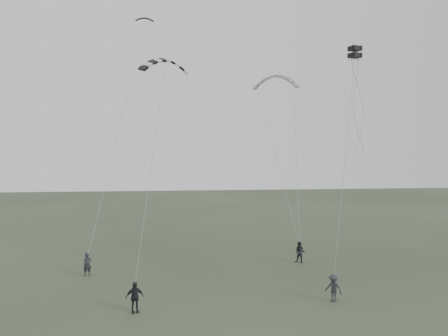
{
  "coord_description": "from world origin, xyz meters",
  "views": [
    {
      "loc": [
        -2.6,
        -24.81,
        8.18
      ],
      "look_at": [
        0.93,
        4.93,
        7.13
      ],
      "focal_mm": 35.0,
      "sensor_mm": 36.0,
      "label": 1
    }
  ],
  "objects": [
    {
      "name": "ground",
      "position": [
        0.0,
        0.0,
        0.0
      ],
      "size": [
        140.0,
        140.0,
        0.0
      ],
      "primitive_type": "plane",
      "color": "#2E3D27",
      "rests_on": "ground"
    },
    {
      "name": "flyer_left",
      "position": [
        -8.23,
        4.78,
        0.75
      ],
      "size": [
        0.65,
        0.56,
        1.51
      ],
      "primitive_type": "imported",
      "rotation": [
        0.0,
        0.0,
        0.43
      ],
      "color": "#222228",
      "rests_on": "ground"
    },
    {
      "name": "flyer_right",
      "position": [
        6.78,
        6.43,
        0.79
      ],
      "size": [
        0.97,
        0.92,
        1.58
      ],
      "primitive_type": "imported",
      "rotation": [
        0.0,
        0.0,
        -0.58
      ],
      "color": "#222226",
      "rests_on": "ground"
    },
    {
      "name": "flyer_center",
      "position": [
        -4.55,
        -2.38,
        0.79
      ],
      "size": [
        0.99,
        0.63,
        1.58
      ],
      "primitive_type": "imported",
      "rotation": [
        0.0,
        0.0,
        0.28
      ],
      "color": "black",
      "rests_on": "ground"
    },
    {
      "name": "flyer_far",
      "position": [
        6.15,
        -2.03,
        0.76
      ],
      "size": [
        1.08,
        1.1,
        1.51
      ],
      "primitive_type": "imported",
      "rotation": [
        0.0,
        0.0,
        -0.81
      ],
      "color": "#2D2D32",
      "rests_on": "ground"
    },
    {
      "name": "kite_dark_small",
      "position": [
        -4.86,
        12.82,
        19.5
      ],
      "size": [
        1.55,
        0.64,
        0.59
      ],
      "primitive_type": null,
      "rotation": [
        0.22,
        0.0,
        0.06
      ],
      "color": "black",
      "rests_on": "flyer_left"
    },
    {
      "name": "kite_pale_large",
      "position": [
        6.2,
        11.99,
        14.71
      ],
      "size": [
        4.06,
        2.76,
        1.76
      ],
      "primitive_type": null,
      "rotation": [
        0.19,
        0.0,
        -0.45
      ],
      "color": "#9A9C9E",
      "rests_on": "flyer_right"
    },
    {
      "name": "kite_striped",
      "position": [
        -3.1,
        5.68,
        14.55
      ],
      "size": [
        3.64,
        2.41,
        1.52
      ],
      "primitive_type": null,
      "rotation": [
        0.36,
        0.0,
        0.37
      ],
      "color": "black",
      "rests_on": "flyer_center"
    },
    {
      "name": "kite_box",
      "position": [
        9.03,
        2.12,
        14.62
      ],
      "size": [
        0.85,
        0.87,
        0.75
      ],
      "primitive_type": null,
      "rotation": [
        0.04,
        0.0,
        0.36
      ],
      "color": "black",
      "rests_on": "flyer_far"
    }
  ]
}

